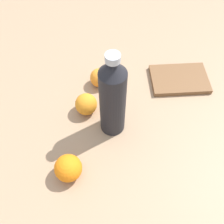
{
  "coord_description": "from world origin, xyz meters",
  "views": [
    {
      "loc": [
        -0.06,
        -0.49,
        0.75
      ],
      "look_at": [
        -0.0,
        -0.02,
        0.08
      ],
      "focal_mm": 42.94,
      "sensor_mm": 36.0,
      "label": 1
    }
  ],
  "objects_px": {
    "water_bottle": "(112,98)",
    "cutting_board": "(179,79)",
    "orange_2": "(86,104)",
    "orange_1": "(100,78)",
    "orange_0": "(68,168)"
  },
  "relations": [
    {
      "from": "orange_0",
      "to": "orange_2",
      "type": "relative_size",
      "value": 1.08
    },
    {
      "from": "orange_2",
      "to": "cutting_board",
      "type": "bearing_deg",
      "value": 15.51
    },
    {
      "from": "orange_1",
      "to": "orange_2",
      "type": "height_order",
      "value": "orange_2"
    },
    {
      "from": "water_bottle",
      "to": "orange_1",
      "type": "xyz_separation_m",
      "value": [
        -0.02,
        0.19,
        -0.12
      ]
    },
    {
      "from": "orange_0",
      "to": "orange_1",
      "type": "distance_m",
      "value": 0.36
    },
    {
      "from": "orange_0",
      "to": "cutting_board",
      "type": "relative_size",
      "value": 0.38
    },
    {
      "from": "orange_1",
      "to": "orange_2",
      "type": "bearing_deg",
      "value": -115.47
    },
    {
      "from": "orange_0",
      "to": "orange_1",
      "type": "bearing_deg",
      "value": 70.55
    },
    {
      "from": "water_bottle",
      "to": "orange_2",
      "type": "distance_m",
      "value": 0.16
    },
    {
      "from": "water_bottle",
      "to": "orange_2",
      "type": "relative_size",
      "value": 4.24
    },
    {
      "from": "orange_1",
      "to": "cutting_board",
      "type": "relative_size",
      "value": 0.33
    },
    {
      "from": "cutting_board",
      "to": "water_bottle",
      "type": "bearing_deg",
      "value": -145.11
    },
    {
      "from": "orange_1",
      "to": "cutting_board",
      "type": "bearing_deg",
      "value": -3.61
    },
    {
      "from": "water_bottle",
      "to": "cutting_board",
      "type": "xyz_separation_m",
      "value": [
        0.27,
        0.17,
        -0.14
      ]
    },
    {
      "from": "cutting_board",
      "to": "orange_1",
      "type": "bearing_deg",
      "value": 179.44
    }
  ]
}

